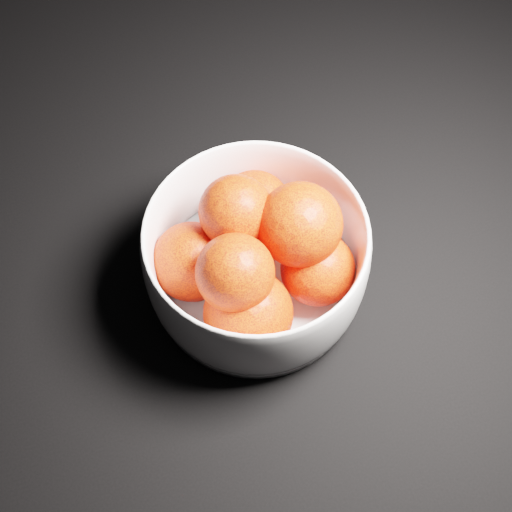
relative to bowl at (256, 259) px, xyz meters
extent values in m
cylinder|color=white|center=(0.00, 0.00, -0.04)|extent=(0.18, 0.18, 0.01)
sphere|color=#FF2C0C|center=(0.01, 0.05, 0.00)|extent=(0.07, 0.07, 0.07)
sphere|color=#FF2C0C|center=(-0.05, 0.01, 0.00)|extent=(0.07, 0.07, 0.07)
sphere|color=#FF2C0C|center=(-0.02, -0.05, 0.00)|extent=(0.08, 0.08, 0.08)
sphere|color=#FF2C0C|center=(0.05, -0.02, 0.00)|extent=(0.06, 0.06, 0.06)
sphere|color=#FF2C0C|center=(-0.01, 0.03, 0.04)|extent=(0.06, 0.06, 0.06)
sphere|color=#FF2C0C|center=(-0.03, -0.03, 0.04)|extent=(0.06, 0.06, 0.06)
sphere|color=#FF2C0C|center=(0.04, 0.00, 0.04)|extent=(0.07, 0.07, 0.07)
camera|label=1|loc=(-0.09, -0.29, 0.54)|focal=50.00mm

